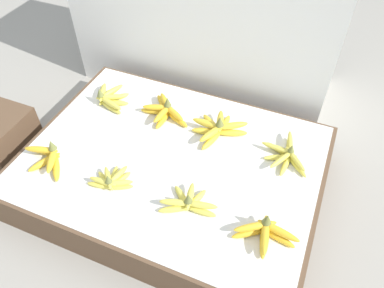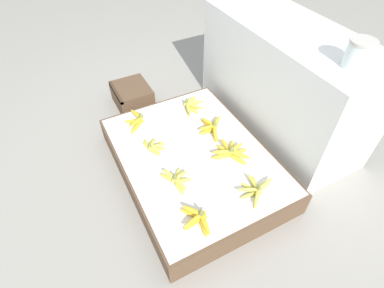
{
  "view_description": "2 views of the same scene",
  "coord_description": "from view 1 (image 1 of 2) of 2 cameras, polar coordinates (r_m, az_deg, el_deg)",
  "views": [
    {
      "loc": [
        0.47,
        -0.91,
        1.35
      ],
      "look_at": [
        0.07,
        0.04,
        0.25
      ],
      "focal_mm": 35.0,
      "sensor_mm": 36.0,
      "label": 1
    },
    {
      "loc": [
        1.17,
        -0.62,
        1.61
      ],
      "look_at": [
        -0.05,
        0.02,
        0.21
      ],
      "focal_mm": 28.0,
      "sensor_mm": 36.0,
      "label": 2
    }
  ],
  "objects": [
    {
      "name": "ground_plane",
      "position": [
        1.69,
        -2.83,
        -6.13
      ],
      "size": [
        10.0,
        10.0,
        0.0
      ],
      "primitive_type": "plane",
      "color": "gray"
    },
    {
      "name": "display_platform",
      "position": [
        1.62,
        -2.94,
        -4.19
      ],
      "size": [
        1.22,
        0.91,
        0.18
      ],
      "color": "brown",
      "rests_on": "ground_plane"
    },
    {
      "name": "back_vendor_table",
      "position": [
        2.06,
        2.65,
        19.01
      ],
      "size": [
        1.34,
        0.55,
        0.79
      ],
      "color": "white",
      "rests_on": "ground_plane"
    },
    {
      "name": "banana_bunch_front_left",
      "position": [
        1.62,
        -21.08,
        -1.87
      ],
      "size": [
        0.22,
        0.15,
        0.1
      ],
      "color": "gold",
      "rests_on": "display_platform"
    },
    {
      "name": "banana_bunch_front_midleft",
      "position": [
        1.48,
        -12.17,
        -5.5
      ],
      "size": [
        0.18,
        0.13,
        0.08
      ],
      "color": "#DBCC4C",
      "rests_on": "display_platform"
    },
    {
      "name": "banana_bunch_front_midright",
      "position": [
        1.38,
        -0.53,
        -8.92
      ],
      "size": [
        0.21,
        0.17,
        0.09
      ],
      "color": "#DBCC4C",
      "rests_on": "display_platform"
    },
    {
      "name": "banana_bunch_front_right",
      "position": [
        1.34,
        11.08,
        -13.02
      ],
      "size": [
        0.23,
        0.16,
        0.1
      ],
      "color": "gold",
      "rests_on": "display_platform"
    },
    {
      "name": "banana_bunch_middle_left",
      "position": [
        1.83,
        -12.52,
        6.9
      ],
      "size": [
        0.21,
        0.18,
        0.09
      ],
      "color": "#DBCC4C",
      "rests_on": "display_platform"
    },
    {
      "name": "banana_bunch_middle_midleft",
      "position": [
        1.72,
        -4.16,
        5.11
      ],
      "size": [
        0.25,
        0.22,
        0.1
      ],
      "color": "gold",
      "rests_on": "display_platform"
    },
    {
      "name": "banana_bunch_middle_midright",
      "position": [
        1.63,
        3.92,
        2.43
      ],
      "size": [
        0.25,
        0.25,
        0.11
      ],
      "color": "gold",
      "rests_on": "display_platform"
    },
    {
      "name": "banana_bunch_middle_right",
      "position": [
        1.58,
        14.2,
        -1.58
      ],
      "size": [
        0.22,
        0.24,
        0.08
      ],
      "color": "#DBCC4C",
      "rests_on": "display_platform"
    }
  ]
}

